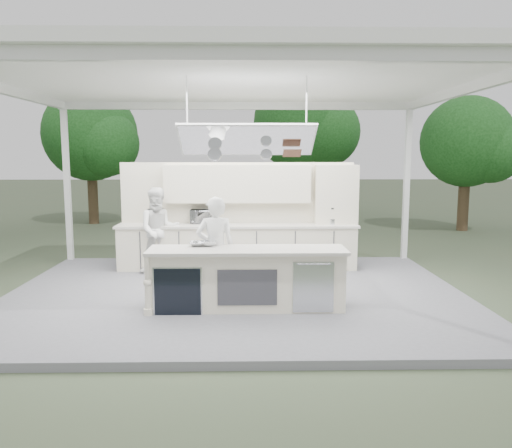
{
  "coord_description": "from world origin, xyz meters",
  "views": [
    {
      "loc": [
        0.19,
        -8.57,
        2.51
      ],
      "look_at": [
        0.36,
        0.4,
        1.28
      ],
      "focal_mm": 35.0,
      "sensor_mm": 36.0,
      "label": 1
    }
  ],
  "objects_px": {
    "demo_island": "(246,278)",
    "head_chef": "(216,249)",
    "sous_chef": "(159,230)",
    "back_counter": "(238,246)"
  },
  "relations": [
    {
      "from": "sous_chef",
      "to": "demo_island",
      "type": "bearing_deg",
      "value": -68.4
    },
    {
      "from": "demo_island",
      "to": "head_chef",
      "type": "distance_m",
      "value": 0.76
    },
    {
      "from": "head_chef",
      "to": "back_counter",
      "type": "bearing_deg",
      "value": -101.33
    },
    {
      "from": "sous_chef",
      "to": "back_counter",
      "type": "bearing_deg",
      "value": -1.82
    },
    {
      "from": "head_chef",
      "to": "sous_chef",
      "type": "xyz_separation_m",
      "value": [
        -1.28,
        2.04,
        0.01
      ]
    },
    {
      "from": "demo_island",
      "to": "back_counter",
      "type": "distance_m",
      "value": 2.82
    },
    {
      "from": "demo_island",
      "to": "head_chef",
      "type": "height_order",
      "value": "head_chef"
    },
    {
      "from": "back_counter",
      "to": "demo_island",
      "type": "bearing_deg",
      "value": -86.37
    },
    {
      "from": "demo_island",
      "to": "head_chef",
      "type": "xyz_separation_m",
      "value": [
        -0.5,
        0.42,
        0.39
      ]
    },
    {
      "from": "demo_island",
      "to": "back_counter",
      "type": "xyz_separation_m",
      "value": [
        -0.18,
        2.81,
        0.0
      ]
    }
  ]
}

